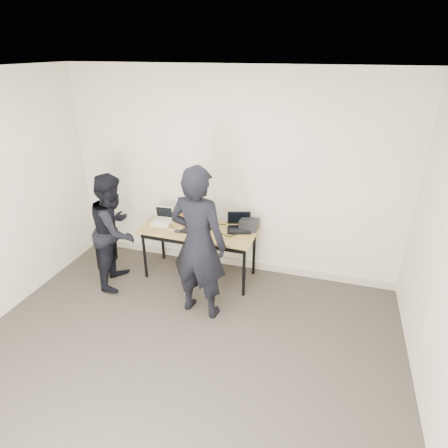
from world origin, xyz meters
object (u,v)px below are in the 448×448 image
at_px(laptop_beige, 162,220).
at_px(equipment_box, 249,224).
at_px(laptop_center, 198,225).
at_px(laptop_right, 239,226).
at_px(person_typist, 198,244).
at_px(leather_satchel, 192,212).
at_px(person_observer, 115,230).
at_px(desk, 199,233).

height_order(laptop_beige, equipment_box, laptop_beige).
relative_size(laptop_center, laptop_right, 0.99).
bearing_deg(equipment_box, person_typist, -112.19).
height_order(laptop_beige, leather_satchel, leather_satchel).
xyz_separation_m(person_typist, person_observer, (-1.25, 0.29, -0.15)).
xyz_separation_m(laptop_beige, person_typist, (0.80, -0.73, 0.14)).
bearing_deg(person_typist, equipment_box, -105.45).
bearing_deg(person_typist, person_observer, -6.46).
xyz_separation_m(laptop_beige, leather_satchel, (0.35, 0.20, 0.08)).
relative_size(desk, laptop_beige, 5.45).
relative_size(leather_satchel, equipment_box, 1.65).
height_order(equipment_box, person_typist, person_typist).
xyz_separation_m(desk, person_typist, (0.26, -0.70, 0.24)).
distance_m(laptop_right, leather_satchel, 0.70).
xyz_separation_m(laptop_center, person_typist, (0.27, -0.70, 0.13)).
height_order(leather_satchel, equipment_box, leather_satchel).
relative_size(desk, laptop_right, 4.04).
height_order(leather_satchel, person_typist, person_typist).
bearing_deg(leather_satchel, person_typist, -55.97).
bearing_deg(equipment_box, laptop_right, -160.67).
xyz_separation_m(desk, equipment_box, (0.63, 0.19, 0.13)).
relative_size(desk, equipment_box, 6.50).
distance_m(desk, leather_satchel, 0.34).
relative_size(laptop_right, person_typist, 0.21).
height_order(desk, laptop_beige, laptop_beige).
distance_m(laptop_center, leather_satchel, 0.30).
height_order(laptop_beige, person_observer, person_observer).
xyz_separation_m(laptop_center, equipment_box, (0.64, 0.20, 0.01)).
xyz_separation_m(equipment_box, person_observer, (-1.62, -0.60, -0.03)).
distance_m(leather_satchel, person_observer, 1.03).
height_order(laptop_center, person_typist, person_typist).
height_order(desk, laptop_right, laptop_right).
relative_size(equipment_box, person_typist, 0.13).
bearing_deg(laptop_right, laptop_beige, 169.83).
relative_size(laptop_center, equipment_box, 1.60).
bearing_deg(laptop_center, leather_satchel, 134.33).
xyz_separation_m(desk, laptop_beige, (-0.53, 0.03, 0.10)).
relative_size(laptop_center, person_typist, 0.21).
xyz_separation_m(laptop_beige, laptop_center, (0.52, -0.04, 0.02)).
bearing_deg(person_typist, laptop_center, -61.98).
bearing_deg(leather_satchel, laptop_center, -45.22).
bearing_deg(laptop_beige, leather_satchel, 26.13).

